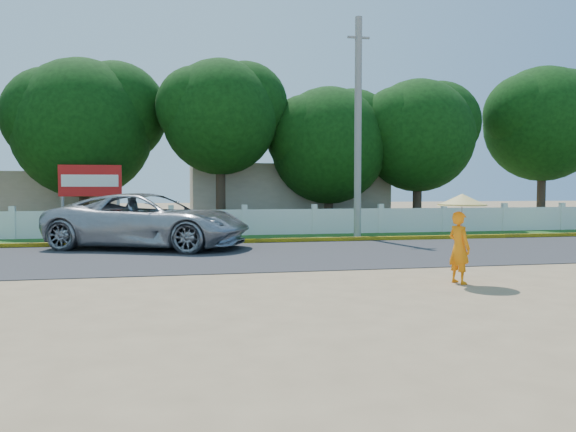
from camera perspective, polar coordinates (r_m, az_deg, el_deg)
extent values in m
plane|color=#9E8460|center=(12.56, 1.81, -6.40)|extent=(120.00, 120.00, 0.00)
cube|color=#38383A|center=(16.93, -1.67, -3.93)|extent=(60.00, 7.00, 0.02)
cube|color=#2D601E|center=(22.09, -3.97, -2.30)|extent=(60.00, 3.50, 0.03)
cube|color=yellow|center=(20.41, -3.36, -2.55)|extent=(40.00, 0.18, 0.16)
cube|color=silver|center=(23.48, -4.43, -0.68)|extent=(40.00, 0.10, 1.10)
cube|color=#B7AD99|center=(30.63, -0.41, 2.15)|extent=(10.00, 6.00, 3.20)
cube|color=#B7AD99|center=(31.89, -24.38, 1.56)|extent=(8.00, 5.00, 2.80)
cylinder|color=gray|center=(22.59, 7.12, 8.81)|extent=(0.28, 0.28, 8.70)
imported|color=#9EA0A5|center=(19.13, -13.90, -0.48)|extent=(7.28, 5.36, 1.84)
imported|color=orange|center=(12.41, 16.99, -3.08)|extent=(0.51, 0.64, 1.53)
cylinder|color=gray|center=(12.39, 17.24, -0.37)|extent=(0.02, 0.02, 0.99)
cone|color=tan|center=(12.37, 17.27, 1.59)|extent=(1.05, 1.05, 0.25)
cylinder|color=gray|center=(24.81, -21.91, 0.35)|extent=(0.12, 0.12, 2.00)
cylinder|color=gray|center=(24.50, -16.85, 0.41)|extent=(0.12, 0.12, 2.00)
cube|color=red|center=(24.61, -19.45, 3.41)|extent=(2.50, 0.12, 1.30)
cube|color=silver|center=(24.55, -19.47, 3.41)|extent=(2.25, 0.02, 0.49)
cylinder|color=#473828|center=(25.86, -6.86, 2.61)|extent=(0.44, 0.44, 3.77)
sphere|color=#0F3F0E|center=(26.05, -6.90, 9.94)|extent=(5.24, 5.24, 5.24)
cylinder|color=#473828|center=(32.45, 24.34, 2.36)|extent=(0.44, 0.44, 3.68)
sphere|color=#0F3F0E|center=(32.61, 24.47, 8.49)|extent=(5.97, 5.97, 5.97)
cylinder|color=#473828|center=(27.38, 4.15, 1.30)|extent=(0.44, 0.44, 2.49)
sphere|color=#0F3F0E|center=(27.44, 4.17, 7.14)|extent=(5.64, 5.64, 5.64)
cylinder|color=#473828|center=(28.29, 12.98, 1.84)|extent=(0.44, 0.44, 3.03)
sphere|color=#0F3F0E|center=(28.39, 13.06, 7.95)|extent=(5.48, 5.48, 5.48)
cylinder|color=#473828|center=(27.41, -20.00, 1.63)|extent=(0.44, 0.44, 2.97)
sphere|color=#0F3F0E|center=(27.53, -20.12, 8.35)|extent=(6.32, 6.32, 6.32)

